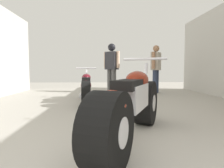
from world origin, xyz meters
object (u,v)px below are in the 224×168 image
Objects in this scene: mechanic_in_blue at (156,66)px; motorcycle_maroon_cruiser at (131,106)px; motorcycle_black_naked at (86,88)px; mechanic_with_helmet at (112,63)px.

motorcycle_maroon_cruiser is at bearing -108.53° from mechanic_in_blue.
motorcycle_maroon_cruiser is 1.07× the size of motorcycle_black_naked.
motorcycle_black_naked is 3.05m from mechanic_in_blue.
mechanic_in_blue is at bearing 39.12° from motorcycle_black_naked.
motorcycle_maroon_cruiser is 2.89m from motorcycle_black_naked.
mechanic_with_helmet is at bearing 170.93° from mechanic_in_blue.
mechanic_with_helmet reaches higher than motorcycle_maroon_cruiser.
motorcycle_maroon_cruiser is at bearing -89.96° from mechanic_with_helmet.
motorcycle_black_naked is (-0.75, 2.79, -0.03)m from motorcycle_maroon_cruiser.
mechanic_with_helmet is (0.75, 2.14, 0.70)m from motorcycle_black_naked.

